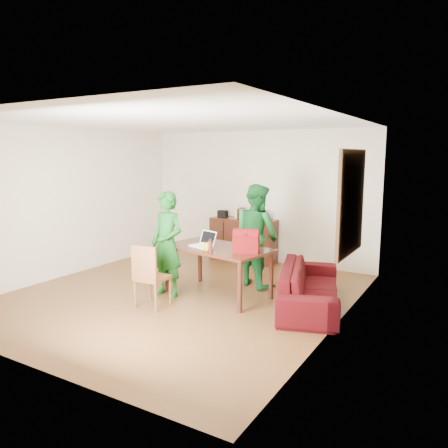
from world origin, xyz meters
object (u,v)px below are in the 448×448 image
Objects in this scene: person_far at (257,235)px; person_near at (167,244)px; sofa at (310,286)px; bottle at (210,245)px; table at (218,253)px; red_bag at (246,243)px; chair at (152,289)px; laptop at (201,244)px.

person_near is at bearing 76.21° from person_far.
bottle is at bearing 95.95° from sofa.
table is 0.62m from red_bag.
person_far is (0.82, 1.77, 0.59)m from chair.
table is at bearing 37.01° from person_near.
red_bag is at bearing 95.12° from sofa.
person_far is at bearing 80.05° from bottle.
laptop is (0.29, 0.86, 0.55)m from chair.
person_far is (0.96, 1.22, 0.04)m from person_near.
red_bag reaches higher than table.
laptop reaches higher than bottle.
red_bag is (0.56, -0.11, 0.24)m from table.
sofa is at bearing 3.30° from red_bag.
person_far is 9.10× the size of bottle.
bottle reaches higher than sofa.
bottle is at bearing -174.39° from red_bag.
table is 0.80m from person_near.
chair is at bearing -162.00° from red_bag.
red_bag reaches higher than laptop.
laptop is (-0.25, -0.10, 0.14)m from table.
laptop is 0.82m from red_bag.
person_far is 1.17m from bottle.
person_near is at bearing -127.64° from laptop.
person_near is 0.76m from bottle.
laptop is at bearing 68.98° from chair.
red_bag is at bearing 131.43° from person_far.
bottle is (0.08, -0.34, 0.19)m from table.
laptop is (-0.53, -0.91, -0.04)m from person_far.
red_bag is (0.81, -0.02, 0.09)m from laptop.
laptop reaches higher than chair.
person_far reaches higher than laptop.
person_near is 1.55m from person_far.
person_near reaches higher than laptop.
red_bag is (0.48, 0.23, 0.04)m from bottle.
chair is 2.41× the size of laptop.
red_bag reaches higher than sofa.
person_near is 8.68× the size of bottle.
red_bag is 0.18× the size of sofa.
person_near is 0.53m from laptop.
person_far is at bearing 80.80° from table.
chair is 4.95× the size of bottle.
chair is at bearing -69.69° from person_near.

